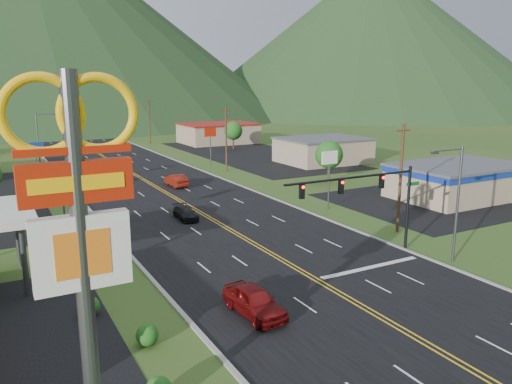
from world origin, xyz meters
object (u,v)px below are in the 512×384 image
pylon_sign (79,215)px  car_dark_mid (186,213)px  streetlight_east (455,197)px  car_red_near (254,302)px  car_red_far (176,181)px  streetlight_west (40,137)px  traffic_signal (371,191)px

pylon_sign → car_dark_mid: (14.72, 29.50, -8.68)m
streetlight_east → car_red_near: 18.09m
pylon_sign → car_red_far: size_ratio=2.85×
streetlight_west → pylon_sign: bearing=-94.5°
streetlight_west → car_red_near: 61.00m
pylon_sign → traffic_signal: bearing=27.1°
pylon_sign → car_red_near: 15.45m
pylon_sign → car_dark_mid: size_ratio=3.29×
pylon_sign → car_red_far: bearing=66.8°
traffic_signal → streetlight_east: size_ratio=1.46×
pylon_sign → streetlight_east: bearing=15.8°
car_red_near → car_dark_mid: car_red_near is taller
pylon_sign → streetlight_east: (28.18, 8.00, -4.12)m
traffic_signal → car_red_far: bearing=96.7°
traffic_signal → car_dark_mid: 20.13m
traffic_signal → streetlight_west: bearing=108.0°
traffic_signal → streetlight_west: (-18.16, 56.00, -0.15)m
car_dark_mid → streetlight_west: bearing=106.4°
traffic_signal → car_dark_mid: size_ratio=3.08×
pylon_sign → car_dark_mid: 34.09m
car_red_far → car_red_near: bearing=75.4°
traffic_signal → car_red_far: traffic_signal is taller
pylon_sign → streetlight_west: 68.33m
car_red_near → traffic_signal: bearing=15.7°
traffic_signal → streetlight_east: 6.17m
traffic_signal → streetlight_west: size_ratio=1.46×
streetlight_east → car_dark_mid: bearing=122.0°
streetlight_east → traffic_signal: bearing=139.6°
streetlight_west → car_red_far: (14.20, -22.42, -4.37)m
traffic_signal → car_red_near: traffic_signal is taller
streetlight_east → pylon_sign: bearing=-164.2°
traffic_signal → car_red_near: bearing=-160.3°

